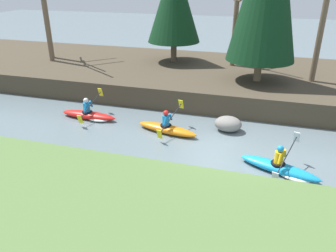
# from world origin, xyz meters

# --- Properties ---
(ground_plane) EXTENTS (90.00, 90.00, 0.00)m
(ground_plane) POSITION_xyz_m (0.00, 0.00, 0.00)
(ground_plane) COLOR slate
(riverbank_far) EXTENTS (44.00, 9.02, 1.10)m
(riverbank_far) POSITION_xyz_m (0.00, 8.12, 0.55)
(riverbank_far) COLOR #473D2D
(riverbank_far) RESTS_ON ground
(conifer_tree_far_left) EXTENTS (3.18, 3.18, 6.08)m
(conifer_tree_far_left) POSITION_xyz_m (-4.62, 9.20, 4.74)
(conifer_tree_far_left) COLOR brown
(conifer_tree_far_left) RESTS_ON riverbank_far
(bare_tree_upstream) EXTENTS (3.41, 3.37, 6.17)m
(bare_tree_upstream) POSITION_xyz_m (-12.59, 8.05, 4.00)
(bare_tree_upstream) COLOR #7A664C
(bare_tree_upstream) RESTS_ON riverbank_far
(bare_tree_mid_upstream) EXTENTS (3.67, 3.63, 6.68)m
(bare_tree_mid_upstream) POSITION_xyz_m (-12.09, 7.28, 4.24)
(bare_tree_mid_upstream) COLOR brown
(bare_tree_mid_upstream) RESTS_ON riverbank_far
(bare_tree_mid_downstream) EXTENTS (2.75, 2.71, 4.91)m
(bare_tree_mid_downstream) POSITION_xyz_m (-0.96, 9.31, 3.41)
(bare_tree_mid_downstream) COLOR brown
(bare_tree_mid_downstream) RESTS_ON riverbank_far
(bare_tree_downstream) EXTENTS (3.16, 3.12, 5.69)m
(bare_tree_downstream) POSITION_xyz_m (3.34, 7.21, 3.78)
(bare_tree_downstream) COLOR brown
(bare_tree_downstream) RESTS_ON riverbank_far
(kayaker_lead) EXTENTS (2.75, 2.01, 1.20)m
(kayaker_lead) POSITION_xyz_m (1.86, -0.53, 0.20)
(kayaker_lead) COLOR #1993D6
(kayaker_lead) RESTS_ON ground
(kayaker_middle) EXTENTS (2.79, 2.06, 1.20)m
(kayaker_middle) POSITION_xyz_m (-2.72, 1.37, 0.22)
(kayaker_middle) COLOR orange
(kayaker_middle) RESTS_ON ground
(kayaker_trailing) EXTENTS (2.78, 2.07, 1.20)m
(kayaker_trailing) POSITION_xyz_m (-6.54, 1.78, 0.20)
(kayaker_trailing) COLOR red
(kayaker_trailing) RESTS_ON ground
(boulder_midstream) EXTENTS (1.15, 0.90, 0.65)m
(boulder_midstream) POSITION_xyz_m (-0.30, 2.29, 0.32)
(boulder_midstream) COLOR gray
(boulder_midstream) RESTS_ON ground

